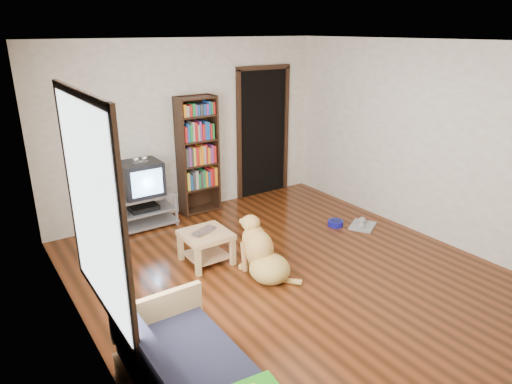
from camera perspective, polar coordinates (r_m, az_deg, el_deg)
ground at (r=5.46m, az=4.16°, el=-10.18°), size 5.00×5.00×0.00m
ceiling at (r=4.73m, az=4.97°, el=18.23°), size 5.00×5.00×0.00m
wall_back at (r=7.01m, az=-8.39°, el=7.88°), size 4.50×0.00×4.50m
wall_left at (r=4.02m, az=-21.53°, el=-2.44°), size 0.00×5.00×5.00m
wall_right at (r=6.55m, az=20.24°, el=6.02°), size 0.00×5.00×5.00m
laptop at (r=5.53m, az=-6.17°, el=-5.03°), size 0.40×0.33×0.03m
dog_bowl at (r=6.77m, az=9.91°, el=-3.86°), size 0.22×0.22×0.08m
grey_rag at (r=6.82m, az=13.18°, el=-4.14°), size 0.51×0.48×0.03m
window at (r=3.49m, az=-19.75°, el=-1.97°), size 0.03×1.46×1.70m
doorway at (r=7.70m, az=0.87°, el=7.78°), size 1.03×0.05×2.19m
tv_stand at (r=6.75m, az=-13.88°, el=-2.13°), size 0.90×0.45×0.50m
crt_tv at (r=6.61m, az=-14.28°, el=1.74°), size 0.55×0.52×0.58m
bookshelf at (r=6.96m, az=-7.33°, el=5.31°), size 0.60×0.30×1.80m
coffee_table at (r=5.61m, az=-6.27°, el=-6.16°), size 0.55×0.55×0.40m
dog at (r=5.29m, az=0.78°, el=-7.87°), size 0.52×0.85×0.73m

